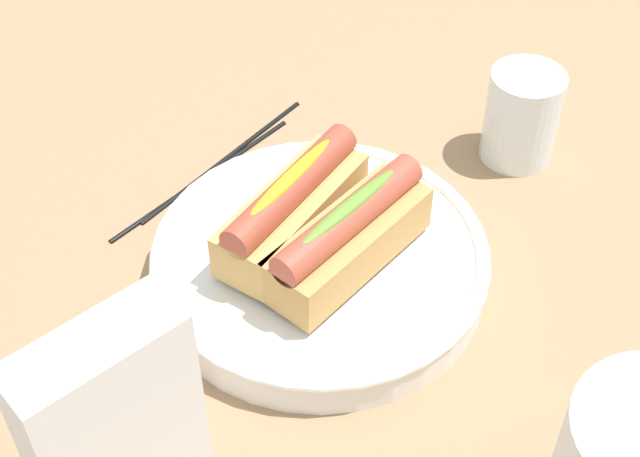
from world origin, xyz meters
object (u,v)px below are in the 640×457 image
Objects in this scene: napkin_box at (112,417)px; serving_bowl at (320,261)px; hotdog_front at (292,207)px; chopstick_far at (225,158)px; hotdog_back at (349,236)px; chopstick_near at (203,177)px; water_glass at (521,119)px.

serving_bowl is at bearing -166.18° from napkin_box.
hotdog_front reaches higher than serving_bowl.
chopstick_far is (-0.02, -0.15, -0.06)m from hotdog_front.
napkin_box reaches higher than chopstick_far.
hotdog_back is 0.72× the size of chopstick_near.
water_glass is at bearing 138.25° from chopstick_near.
water_glass is (-0.25, -0.00, -0.02)m from hotdog_front.
napkin_box is at bearing 13.86° from hotdog_back.
water_glass is at bearing 129.52° from chopstick_far.
hotdog_front reaches higher than chopstick_near.
chopstick_far is (0.23, -0.15, -0.04)m from water_glass.
hotdog_back reaches higher than serving_bowl.
hotdog_back reaches higher than water_glass.
chopstick_near is (0.03, -0.19, -0.06)m from hotdog_back.
napkin_box is at bearing 13.32° from water_glass.
serving_bowl is 1.83× the size of napkin_box.
chopstick_near is at bearing -85.37° from hotdog_front.
water_glass reaches higher than chopstick_near.
chopstick_far is at bearing -172.67° from chopstick_near.
serving_bowl is 1.25× the size of chopstick_far.
serving_bowl is at bearing 82.56° from chopstick_near.
hotdog_back is at bearing 84.28° from chopstick_near.
hotdog_front is at bearing -159.33° from napkin_box.
hotdog_front reaches higher than water_glass.
serving_bowl is 0.05m from hotdog_front.
hotdog_back is 0.21m from chopstick_far.
hotdog_front is at bearing -70.98° from serving_bowl.
hotdog_back is 0.24m from water_glass.
chopstick_far is at bearing -97.29° from hotdog_front.
water_glass is at bearing -179.77° from hotdog_front.
napkin_box is at bearing 30.73° from chopstick_far.
chopstick_near is at bearing -135.40° from napkin_box.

